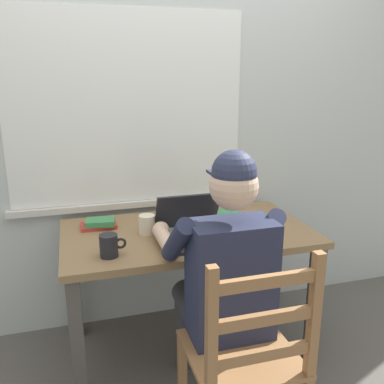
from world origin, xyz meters
name	(u,v)px	position (x,y,z in m)	size (l,w,h in m)	color
ground_plane	(188,348)	(0.00, 0.00, 0.00)	(8.00, 8.00, 0.00)	#56514C
back_wall	(166,109)	(-0.01, 0.44, 1.30)	(6.00, 0.08, 2.60)	beige
desk	(188,248)	(0.00, 0.00, 0.61)	(1.28, 0.72, 0.71)	olive
seated_person	(222,273)	(0.03, -0.43, 0.67)	(0.50, 0.60, 1.23)	#232842
wooden_chair	(246,358)	(0.03, -0.71, 0.45)	(0.42, 0.42, 0.92)	olive
laptop	(193,229)	(-0.01, -0.12, 0.76)	(0.33, 0.34, 0.21)	#232328
computer_mouse	(243,238)	(0.22, -0.22, 0.73)	(0.06, 0.10, 0.03)	black
coffee_mug_white	(147,224)	(-0.21, 0.01, 0.76)	(0.12, 0.08, 0.10)	beige
coffee_mug_dark	(109,246)	(-0.42, -0.21, 0.76)	(0.12, 0.08, 0.10)	black
book_stack_main	(225,216)	(0.24, 0.09, 0.74)	(0.19, 0.16, 0.05)	#2D5B9E
book_stack_side	(99,224)	(-0.44, 0.17, 0.73)	(0.19, 0.14, 0.05)	#BC332D
paper_pile_near_laptop	(196,239)	(0.00, -0.15, 0.72)	(0.18, 0.15, 0.02)	white
paper_pile_back_corner	(188,236)	(-0.02, -0.10, 0.72)	(0.23, 0.19, 0.01)	silver
paper_pile_side	(234,225)	(0.26, -0.01, 0.72)	(0.20, 0.18, 0.02)	white
landscape_photo_print	(167,225)	(-0.09, 0.10, 0.71)	(0.13, 0.09, 0.00)	teal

